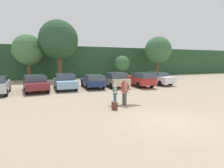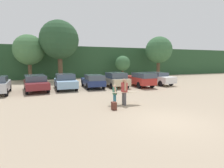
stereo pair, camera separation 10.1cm
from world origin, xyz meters
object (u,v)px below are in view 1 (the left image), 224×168
Objects in this scene: parked_car_maroon at (35,82)px; parked_car_white at (156,78)px; surfboard_cream at (124,92)px; parked_car_champagne at (114,79)px; person_adult at (125,90)px; parked_car_red at (139,79)px; backpack_dropped at (114,106)px; parked_car_navy at (93,81)px; person_child at (115,93)px; parked_car_sky_blue at (65,81)px.

parked_car_maroon reaches higher than parked_car_white.
surfboard_cream is (5.41, -7.83, -0.00)m from parked_car_maroon.
surfboard_cream is at bearing 162.19° from parked_car_champagne.
person_adult is (-7.88, -7.68, 0.17)m from parked_car_white.
parked_car_red is 10.59× the size of backpack_dropped.
parked_car_navy is 2.40m from parked_car_champagne.
parked_car_red is 2.85m from parked_car_white.
person_child is at bearing -42.84° from person_adult.
parked_car_champagne is 7.98m from person_adult.
parked_car_red is at bearing -118.37° from person_adult.
parked_car_navy is at bearing -98.83° from parked_car_maroon.
parked_car_white is at bearing -121.79° from surfboard_cream.
backpack_dropped is (-8.92, -8.52, -0.56)m from parked_car_white.
parked_car_maroon reaches higher than parked_car_navy.
parked_car_white is at bearing 43.69° from backpack_dropped.
parked_car_maroon is 10.88× the size of backpack_dropped.
parked_car_maroon is at bearing 89.98° from parked_car_navy.
parked_car_sky_blue reaches higher than parked_car_maroon.
backpack_dropped is at bearing 126.70° from parked_car_white.
parked_car_red is at bearing 99.68° from parked_car_white.
parked_car_sky_blue is at bearing 86.51° from parked_car_champagne.
parked_car_sky_blue reaches higher than surfboard_cream.
parked_car_sky_blue is (2.70, 0.06, -0.02)m from parked_car_maroon.
parked_car_champagne is (7.88, -0.28, 0.02)m from parked_car_maroon.
parked_car_champagne is at bearing 83.92° from parked_car_white.
surfboard_cream is (-0.07, -7.60, 0.04)m from parked_car_navy.
backpack_dropped is at bearing 157.71° from parked_car_champagne.
parked_car_navy reaches higher than surfboard_cream.
parked_car_champagne is 5.41m from parked_car_white.
parked_car_navy is at bearing -85.53° from person_child.
surfboard_cream is (-2.47, -7.55, -0.02)m from parked_car_champagne.
parked_car_navy is (5.48, -0.23, -0.04)m from parked_car_maroon.
backpack_dropped is at bearing 142.57° from parked_car_red.
person_adult is 1.35× the size of person_child.
parked_car_red is at bearing -104.98° from parked_car_champagne.
parked_car_champagne is at bearing -93.68° from parked_car_sky_blue.
parked_car_red is 3.80× the size of person_child.
person_child is 2.78× the size of backpack_dropped.
parked_car_champagne reaches higher than parked_car_sky_blue.
parked_car_champagne is (2.40, -0.05, 0.05)m from parked_car_navy.
parked_car_red is at bearing -97.67° from parked_car_sky_blue.
parked_car_red is (5.08, -0.78, 0.07)m from parked_car_navy.
parked_car_champagne is (5.17, -0.34, 0.04)m from parked_car_sky_blue.
parked_car_maroon is 1.00× the size of parked_car_white.
parked_car_white reaches higher than person_child.
person_adult is (5.41, -7.87, 0.15)m from parked_car_maroon.
parked_car_white is at bearing -88.77° from parked_car_champagne.
parked_car_red is 2.83× the size of person_adult.
backpack_dropped is (-0.61, -1.38, -0.48)m from person_child.
parked_car_champagne reaches higher than surfboard_cream.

